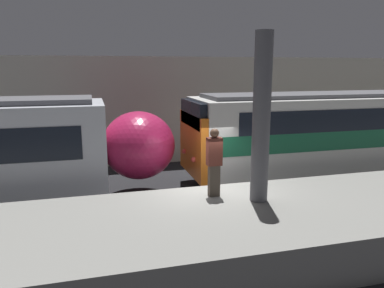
# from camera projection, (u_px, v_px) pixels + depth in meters

# --- Properties ---
(ground_plane) EXTENTS (120.00, 120.00, 0.00)m
(ground_plane) POSITION_uv_depth(u_px,v_px,m) (207.00, 219.00, 10.88)
(ground_plane) COLOR black
(platform) EXTENTS (40.00, 4.08, 1.03)m
(platform) POSITION_uv_depth(u_px,v_px,m) (232.00, 232.00, 8.85)
(platform) COLOR slate
(platform) RESTS_ON ground
(station_rear_barrier) EXTENTS (50.00, 0.15, 4.82)m
(station_rear_barrier) POSITION_uv_depth(u_px,v_px,m) (162.00, 111.00, 16.95)
(station_rear_barrier) COLOR #B2AD9E
(station_rear_barrier) RESTS_ON ground
(support_pillar_near) EXTENTS (0.44, 0.44, 4.16)m
(support_pillar_near) POSITION_uv_depth(u_px,v_px,m) (261.00, 119.00, 9.10)
(support_pillar_near) COLOR #56565B
(support_pillar_near) RESTS_ON platform
(person_walking) EXTENTS (0.38, 0.24, 1.79)m
(person_walking) POSITION_uv_depth(u_px,v_px,m) (214.00, 161.00, 9.64)
(person_walking) COLOR #473D33
(person_walking) RESTS_ON platform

